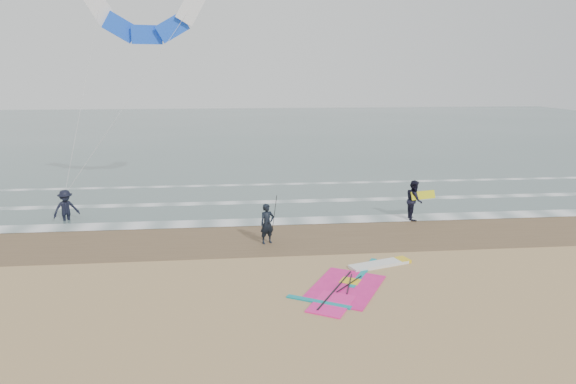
{
  "coord_description": "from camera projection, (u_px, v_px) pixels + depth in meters",
  "views": [
    {
      "loc": [
        -3.77,
        -15.09,
        6.91
      ],
      "look_at": [
        -1.69,
        5.0,
        2.2
      ],
      "focal_mm": 32.0,
      "sensor_mm": 36.0,
      "label": 1
    }
  ],
  "objects": [
    {
      "name": "sea_water",
      "position": [
        266.0,
        130.0,
        63.06
      ],
      "size": [
        120.0,
        80.0,
        0.02
      ],
      "primitive_type": "cube",
      "color": "#47605E",
      "rests_on": "ground"
    },
    {
      "name": "ground",
      "position": [
        356.0,
        292.0,
        16.57
      ],
      "size": [
        120.0,
        120.0,
        0.0
      ],
      "primitive_type": "plane",
      "color": "tan",
      "rests_on": "ground"
    },
    {
      "name": "foam_waterline",
      "position": [
        310.0,
        208.0,
        26.67
      ],
      "size": [
        120.0,
        9.15,
        0.02
      ],
      "color": "white",
      "rests_on": "ground"
    },
    {
      "name": "person_wading",
      "position": [
        65.0,
        202.0,
        24.27
      ],
      "size": [
        1.39,
        1.27,
        1.87
      ],
      "primitive_type": "imported",
      "rotation": [
        0.0,
        0.0,
        0.62
      ],
      "color": "black",
      "rests_on": "ground"
    },
    {
      "name": "person_standing",
      "position": [
        267.0,
        224.0,
        21.11
      ],
      "size": [
        0.72,
        0.61,
        1.69
      ],
      "primitive_type": "imported",
      "rotation": [
        0.0,
        0.0,
        0.39
      ],
      "color": "black",
      "rests_on": "ground"
    },
    {
      "name": "surf_kite",
      "position": [
        146.0,
        22.0,
        26.53
      ],
      "size": [
        6.72,
        4.27,
        9.81
      ],
      "color": "white",
      "rests_on": "ground"
    },
    {
      "name": "windsurf_rig",
      "position": [
        356.0,
        281.0,
        17.37
      ],
      "size": [
        4.94,
        4.68,
        0.12
      ],
      "color": "white",
      "rests_on": "ground"
    },
    {
      "name": "person_walking",
      "position": [
        414.0,
        200.0,
        24.55
      ],
      "size": [
        0.86,
        1.04,
        1.92
      ],
      "primitive_type": "imported",
      "rotation": [
        0.0,
        0.0,
        1.42
      ],
      "color": "black",
      "rests_on": "ground"
    },
    {
      "name": "wet_sand_band",
      "position": [
        324.0,
        235.0,
        22.38
      ],
      "size": [
        120.0,
        5.0,
        0.01
      ],
      "primitive_type": "cube",
      "color": "brown",
      "rests_on": "ground"
    },
    {
      "name": "held_pole",
      "position": [
        274.0,
        214.0,
        21.05
      ],
      "size": [
        0.17,
        0.86,
        1.82
      ],
      "color": "black",
      "rests_on": "ground"
    },
    {
      "name": "carried_kiteboard",
      "position": [
        423.0,
        195.0,
        24.43
      ],
      "size": [
        1.3,
        0.51,
        0.39
      ],
      "color": "yellow",
      "rests_on": "ground"
    }
  ]
}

